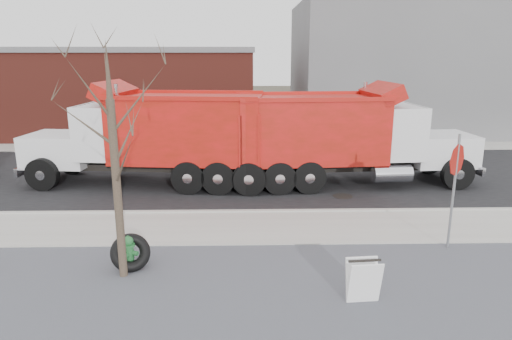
{
  "coord_description": "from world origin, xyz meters",
  "views": [
    {
      "loc": [
        -0.41,
        -12.08,
        4.91
      ],
      "look_at": [
        -0.1,
        1.61,
        1.4
      ],
      "focal_mm": 32.0,
      "sensor_mm": 36.0,
      "label": 1
    }
  ],
  "objects_px": {
    "stop_sign": "(456,173)",
    "dump_truck_red_a": "(343,135)",
    "dump_truck_red_b": "(156,134)",
    "truck_tire": "(130,253)",
    "sandwich_board": "(363,281)",
    "fire_hydrant": "(129,254)"
  },
  "relations": [
    {
      "from": "sandwich_board",
      "to": "fire_hydrant",
      "type": "bearing_deg",
      "value": 157.59
    },
    {
      "from": "fire_hydrant",
      "to": "dump_truck_red_a",
      "type": "relative_size",
      "value": 0.09
    },
    {
      "from": "truck_tire",
      "to": "dump_truck_red_b",
      "type": "distance_m",
      "value": 7.35
    },
    {
      "from": "sandwich_board",
      "to": "dump_truck_red_a",
      "type": "distance_m",
      "value": 8.89
    },
    {
      "from": "stop_sign",
      "to": "dump_truck_red_a",
      "type": "xyz_separation_m",
      "value": [
        -1.55,
        6.09,
        -0.1
      ]
    },
    {
      "from": "fire_hydrant",
      "to": "truck_tire",
      "type": "height_order",
      "value": "truck_tire"
    },
    {
      "from": "truck_tire",
      "to": "sandwich_board",
      "type": "xyz_separation_m",
      "value": [
        5.05,
        -1.63,
        0.08
      ]
    },
    {
      "from": "stop_sign",
      "to": "dump_truck_red_a",
      "type": "relative_size",
      "value": 0.31
    },
    {
      "from": "fire_hydrant",
      "to": "sandwich_board",
      "type": "bearing_deg",
      "value": 0.46
    },
    {
      "from": "fire_hydrant",
      "to": "sandwich_board",
      "type": "distance_m",
      "value": 5.33
    },
    {
      "from": "stop_sign",
      "to": "truck_tire",
      "type": "bearing_deg",
      "value": 166.62
    },
    {
      "from": "fire_hydrant",
      "to": "truck_tire",
      "type": "bearing_deg",
      "value": 54.47
    },
    {
      "from": "stop_sign",
      "to": "sandwich_board",
      "type": "bearing_deg",
      "value": -158.18
    },
    {
      "from": "fire_hydrant",
      "to": "dump_truck_red_a",
      "type": "bearing_deg",
      "value": 65.85
    },
    {
      "from": "dump_truck_red_b",
      "to": "dump_truck_red_a",
      "type": "bearing_deg",
      "value": -175.03
    },
    {
      "from": "fire_hydrant",
      "to": "dump_truck_red_b",
      "type": "bearing_deg",
      "value": 113.07
    },
    {
      "from": "stop_sign",
      "to": "dump_truck_red_b",
      "type": "height_order",
      "value": "dump_truck_red_b"
    },
    {
      "from": "stop_sign",
      "to": "fire_hydrant",
      "type": "bearing_deg",
      "value": 166.77
    },
    {
      "from": "fire_hydrant",
      "to": "dump_truck_red_b",
      "type": "xyz_separation_m",
      "value": [
        -0.64,
        7.17,
        1.59
      ]
    },
    {
      "from": "sandwich_board",
      "to": "dump_truck_red_a",
      "type": "relative_size",
      "value": 0.1
    },
    {
      "from": "dump_truck_red_a",
      "to": "dump_truck_red_b",
      "type": "xyz_separation_m",
      "value": [
        -7.03,
        0.11,
        0.03
      ]
    },
    {
      "from": "fire_hydrant",
      "to": "stop_sign",
      "type": "distance_m",
      "value": 8.18
    }
  ]
}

